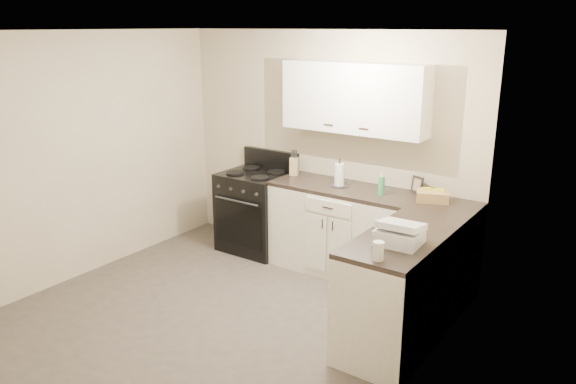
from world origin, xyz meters
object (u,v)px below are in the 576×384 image
Objects in this scene: knife_block at (294,166)px; countertop_grill at (399,237)px; stove at (256,212)px; wicker_basket at (433,196)px; paper_towel at (339,175)px.

knife_block is 0.61× the size of countertop_grill.
knife_block is at bearing 15.88° from stove.
stove is 4.68× the size of knife_block.
stove is 3.10× the size of wicker_basket.
wicker_basket is at bearing 96.36° from countertop_grill.
paper_towel is 1.63m from countertop_grill.
paper_towel reaches higher than wicker_basket.
countertop_grill is (2.25, -1.11, 0.54)m from stove.
stove is at bearing 173.12° from knife_block.
wicker_basket reaches higher than stove.
stove is at bearing 151.20° from countertop_grill.
countertop_grill reaches higher than stove.
countertop_grill is at bearing -43.86° from paper_towel.
wicker_basket is (2.07, 0.07, 0.53)m from stove.
paper_towel is at bearing -176.95° from wicker_basket.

